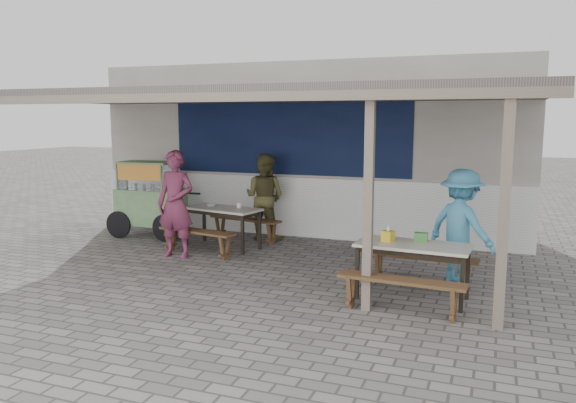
{
  "coord_description": "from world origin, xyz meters",
  "views": [
    {
      "loc": [
        3.84,
        -7.58,
        2.39
      ],
      "look_at": [
        0.61,
        0.9,
        1.03
      ],
      "focal_mm": 35.0,
      "sensor_mm": 36.0,
      "label": 1
    }
  ],
  "objects_px": {
    "patron_wall_side": "(265,197)",
    "patron_right_table": "(461,227)",
    "bench_right_wall": "(422,263)",
    "vendor_cart": "(150,196)",
    "bench_left_street": "(197,236)",
    "tissue_box": "(388,236)",
    "condiment_bowl": "(212,205)",
    "donation_box": "(421,237)",
    "condiment_jar": "(239,205)",
    "table_right": "(413,250)",
    "bench_left_wall": "(245,223)",
    "bench_right_street": "(401,287)",
    "patron_street_side": "(176,204)",
    "table_left": "(222,212)"
  },
  "relations": [
    {
      "from": "bench_right_wall",
      "to": "condiment_jar",
      "type": "distance_m",
      "value": 3.73
    },
    {
      "from": "donation_box",
      "to": "condiment_jar",
      "type": "height_order",
      "value": "donation_box"
    },
    {
      "from": "table_right",
      "to": "condiment_jar",
      "type": "height_order",
      "value": "condiment_jar"
    },
    {
      "from": "patron_wall_side",
      "to": "condiment_jar",
      "type": "distance_m",
      "value": 0.83
    },
    {
      "from": "tissue_box",
      "to": "condiment_bowl",
      "type": "bearing_deg",
      "value": 153.29
    },
    {
      "from": "bench_left_wall",
      "to": "condiment_bowl",
      "type": "xyz_separation_m",
      "value": [
        -0.41,
        -0.6,
        0.43
      ]
    },
    {
      "from": "patron_street_side",
      "to": "donation_box",
      "type": "bearing_deg",
      "value": -10.42
    },
    {
      "from": "bench_right_street",
      "to": "condiment_bowl",
      "type": "xyz_separation_m",
      "value": [
        -3.96,
        2.53,
        0.43
      ]
    },
    {
      "from": "table_right",
      "to": "bench_right_street",
      "type": "height_order",
      "value": "table_right"
    },
    {
      "from": "table_left",
      "to": "bench_left_wall",
      "type": "bearing_deg",
      "value": 90.0
    },
    {
      "from": "bench_right_wall",
      "to": "condiment_jar",
      "type": "relative_size",
      "value": 16.29
    },
    {
      "from": "patron_wall_side",
      "to": "condiment_bowl",
      "type": "height_order",
      "value": "patron_wall_side"
    },
    {
      "from": "bench_right_wall",
      "to": "vendor_cart",
      "type": "xyz_separation_m",
      "value": [
        -5.6,
        1.5,
        0.49
      ]
    },
    {
      "from": "table_right",
      "to": "condiment_bowl",
      "type": "relative_size",
      "value": 8.3
    },
    {
      "from": "patron_right_table",
      "to": "vendor_cart",
      "type": "bearing_deg",
      "value": 22.68
    },
    {
      "from": "patron_wall_side",
      "to": "patron_right_table",
      "type": "distance_m",
      "value": 4.2
    },
    {
      "from": "bench_right_street",
      "to": "patron_right_table",
      "type": "xyz_separation_m",
      "value": [
        0.57,
        1.63,
        0.49
      ]
    },
    {
      "from": "bench_left_wall",
      "to": "bench_right_street",
      "type": "bearing_deg",
      "value": -29.73
    },
    {
      "from": "tissue_box",
      "to": "patron_wall_side",
      "type": "bearing_deg",
      "value": 137.65
    },
    {
      "from": "bench_left_street",
      "to": "tissue_box",
      "type": "distance_m",
      "value": 3.73
    },
    {
      "from": "bench_left_wall",
      "to": "patron_street_side",
      "type": "relative_size",
      "value": 0.85
    },
    {
      "from": "patron_wall_side",
      "to": "donation_box",
      "type": "relative_size",
      "value": 9.77
    },
    {
      "from": "vendor_cart",
      "to": "patron_wall_side",
      "type": "xyz_separation_m",
      "value": [
        2.27,
        0.57,
        0.02
      ]
    },
    {
      "from": "bench_left_street",
      "to": "patron_right_table",
      "type": "bearing_deg",
      "value": 10.03
    },
    {
      "from": "vendor_cart",
      "to": "patron_right_table",
      "type": "relative_size",
      "value": 1.14
    },
    {
      "from": "table_right",
      "to": "vendor_cart",
      "type": "bearing_deg",
      "value": 162.47
    },
    {
      "from": "bench_left_street",
      "to": "bench_left_wall",
      "type": "bearing_deg",
      "value": 90.0
    },
    {
      "from": "bench_left_wall",
      "to": "condiment_bowl",
      "type": "height_order",
      "value": "condiment_bowl"
    },
    {
      "from": "vendor_cart",
      "to": "patron_street_side",
      "type": "height_order",
      "value": "patron_street_side"
    },
    {
      "from": "table_left",
      "to": "tissue_box",
      "type": "height_order",
      "value": "tissue_box"
    },
    {
      "from": "bench_right_street",
      "to": "patron_street_side",
      "type": "height_order",
      "value": "patron_street_side"
    },
    {
      "from": "bench_right_wall",
      "to": "donation_box",
      "type": "distance_m",
      "value": 0.65
    },
    {
      "from": "patron_wall_side",
      "to": "donation_box",
      "type": "distance_m",
      "value": 4.2
    },
    {
      "from": "tissue_box",
      "to": "bench_right_wall",
      "type": "bearing_deg",
      "value": 58.23
    },
    {
      "from": "table_left",
      "to": "patron_right_table",
      "type": "bearing_deg",
      "value": 0.85
    },
    {
      "from": "table_left",
      "to": "vendor_cart",
      "type": "xyz_separation_m",
      "value": [
        -1.82,
        0.37,
        0.16
      ]
    },
    {
      "from": "donation_box",
      "to": "bench_left_street",
      "type": "bearing_deg",
      "value": 167.19
    },
    {
      "from": "bench_right_wall",
      "to": "patron_street_side",
      "type": "relative_size",
      "value": 0.85
    },
    {
      "from": "donation_box",
      "to": "table_right",
      "type": "bearing_deg",
      "value": -110.34
    },
    {
      "from": "bench_left_wall",
      "to": "vendor_cart",
      "type": "height_order",
      "value": "vendor_cart"
    },
    {
      "from": "vendor_cart",
      "to": "patron_wall_side",
      "type": "bearing_deg",
      "value": 12.13
    },
    {
      "from": "patron_wall_side",
      "to": "condiment_jar",
      "type": "xyz_separation_m",
      "value": [
        -0.16,
        -0.82,
        -0.05
      ]
    },
    {
      "from": "bench_left_wall",
      "to": "donation_box",
      "type": "height_order",
      "value": "donation_box"
    },
    {
      "from": "vendor_cart",
      "to": "patron_right_table",
      "type": "bearing_deg",
      "value": -12.82
    },
    {
      "from": "condiment_jar",
      "to": "condiment_bowl",
      "type": "relative_size",
      "value": 0.54
    },
    {
      "from": "bench_right_street",
      "to": "vendor_cart",
      "type": "height_order",
      "value": "vendor_cart"
    },
    {
      "from": "patron_wall_side",
      "to": "patron_right_table",
      "type": "xyz_separation_m",
      "value": [
        3.82,
        -1.75,
        -0.01
      ]
    },
    {
      "from": "condiment_jar",
      "to": "donation_box",
      "type": "bearing_deg",
      "value": -25.91
    },
    {
      "from": "patron_wall_side",
      "to": "condiment_jar",
      "type": "bearing_deg",
      "value": 82.98
    },
    {
      "from": "patron_right_table",
      "to": "donation_box",
      "type": "distance_m",
      "value": 0.91
    }
  ]
}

